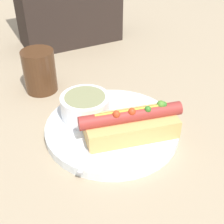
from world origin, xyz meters
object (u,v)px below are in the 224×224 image
object	(u,v)px
soup_bowl	(85,106)
drinking_glass	(40,71)
spoon	(96,135)
hot_dog	(131,124)

from	to	relation	value
soup_bowl	drinking_glass	bearing A→B (deg)	104.03
soup_bowl	spoon	xyz separation A→B (m)	(-0.01, -0.07, -0.02)
soup_bowl	hot_dog	bearing A→B (deg)	-60.43
spoon	soup_bowl	bearing A→B (deg)	32.20
hot_dog	soup_bowl	size ratio (longest dim) A/B	1.96
hot_dog	spoon	bearing A→B (deg)	170.15
hot_dog	soup_bowl	xyz separation A→B (m)	(-0.05, 0.09, 0.00)
hot_dog	spoon	size ratio (longest dim) A/B	1.64
spoon	drinking_glass	size ratio (longest dim) A/B	1.17
spoon	drinking_glass	distance (m)	0.25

